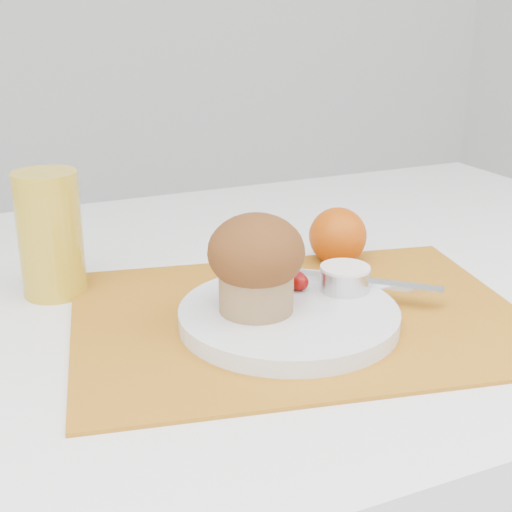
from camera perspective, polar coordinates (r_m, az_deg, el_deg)
name	(u,v)px	position (r m, az deg, el deg)	size (l,w,h in m)	color
placemat	(299,316)	(0.74, 3.43, -4.82)	(0.46, 0.34, 0.00)	#B16C18
plate	(289,316)	(0.71, 2.63, -4.82)	(0.22, 0.22, 0.02)	silver
ramekin	(345,279)	(0.75, 7.11, -1.87)	(0.05, 0.05, 0.02)	silver
cream	(345,269)	(0.75, 7.15, -1.05)	(0.05, 0.05, 0.01)	white
raspberry_near	(296,280)	(0.75, 3.23, -1.93)	(0.02, 0.02, 0.02)	#54020A
raspberry_far	(299,282)	(0.75, 3.48, -2.11)	(0.02, 0.02, 0.02)	#5B0502
butter_knife	(348,280)	(0.78, 7.37, -1.90)	(0.20, 0.02, 0.01)	white
orange	(338,236)	(0.88, 6.56, 1.59)	(0.07, 0.07, 0.07)	#BF4B06
juice_glass	(50,234)	(0.81, -16.14, 1.69)	(0.07, 0.07, 0.14)	gold
muffin	(256,261)	(0.69, 0.01, -0.44)	(0.09, 0.09, 0.10)	#9E7A4C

